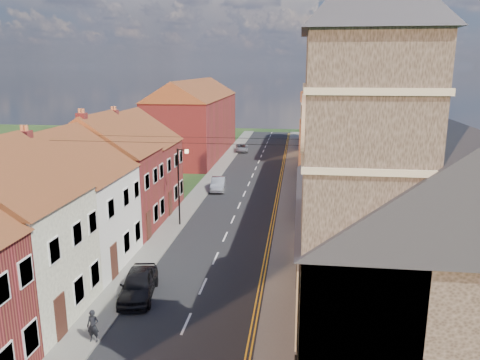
% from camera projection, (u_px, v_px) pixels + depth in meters
% --- Properties ---
extents(road, '(7.00, 90.00, 0.02)m').
position_uv_depth(road, '(244.00, 194.00, 45.71)').
color(road, black).
rests_on(road, ground).
extents(pavement_left, '(1.80, 90.00, 0.12)m').
position_uv_depth(pavement_left, '(200.00, 192.00, 46.24)').
color(pavement_left, gray).
rests_on(pavement_left, ground).
extents(pavement_right, '(1.80, 90.00, 0.12)m').
position_uv_depth(pavement_right, '(290.00, 195.00, 45.16)').
color(pavement_right, gray).
rests_on(pavement_right, ground).
extents(church, '(11.25, 14.25, 15.20)m').
position_uv_depth(church, '(409.00, 238.00, 17.47)').
color(church, '#332B24').
rests_on(church, ground).
extents(cottage_r_tudor, '(8.30, 5.20, 9.00)m').
position_uv_depth(cottage_r_tudor, '(369.00, 203.00, 26.85)').
color(cottage_r_tudor, white).
rests_on(cottage_r_tudor, ground).
extents(cottage_r_white_near, '(8.30, 6.00, 9.00)m').
position_uv_depth(cottage_r_white_near, '(359.00, 181.00, 32.05)').
color(cottage_r_white_near, white).
rests_on(cottage_r_white_near, ground).
extents(cottage_r_cream_mid, '(8.30, 5.20, 9.00)m').
position_uv_depth(cottage_r_cream_mid, '(351.00, 165.00, 37.25)').
color(cottage_r_cream_mid, white).
rests_on(cottage_r_cream_mid, ground).
extents(cottage_r_pink, '(8.30, 6.00, 9.00)m').
position_uv_depth(cottage_r_pink, '(345.00, 153.00, 42.46)').
color(cottage_r_pink, white).
rests_on(cottage_r_pink, ground).
extents(cottage_r_white_far, '(8.30, 5.20, 9.00)m').
position_uv_depth(cottage_r_white_far, '(340.00, 144.00, 47.66)').
color(cottage_r_white_far, white).
rests_on(cottage_r_white_far, ground).
extents(cottage_r_cream_far, '(8.30, 6.00, 9.00)m').
position_uv_depth(cottage_r_cream_far, '(336.00, 136.00, 52.87)').
color(cottage_r_cream_far, white).
rests_on(cottage_r_cream_far, ground).
extents(cottage_l_white, '(8.30, 6.90, 8.80)m').
position_uv_depth(cottage_l_white, '(58.00, 197.00, 28.43)').
color(cottage_l_white, white).
rests_on(cottage_l_white, ground).
extents(cottage_l_brick_mid, '(8.30, 5.70, 9.10)m').
position_uv_depth(cottage_l_brick_mid, '(100.00, 173.00, 34.27)').
color(cottage_l_brick_mid, maroon).
rests_on(cottage_l_brick_mid, ground).
extents(cottage_l_pink, '(8.30, 6.30, 8.80)m').
position_uv_depth(cottage_l_pink, '(128.00, 160.00, 39.90)').
color(cottage_l_pink, maroon).
rests_on(cottage_l_pink, ground).
extents(block_right_far, '(8.30, 24.20, 10.50)m').
position_uv_depth(block_right_far, '(329.00, 115.00, 67.43)').
color(block_right_far, white).
rests_on(block_right_far, ground).
extents(block_left_far, '(8.30, 24.20, 10.50)m').
position_uv_depth(block_left_far, '(195.00, 117.00, 64.90)').
color(block_left_far, maroon).
rests_on(block_left_far, ground).
extents(lamppost, '(0.88, 0.15, 6.00)m').
position_uv_depth(lamppost, '(180.00, 182.00, 35.71)').
color(lamppost, black).
rests_on(lamppost, pavement_left).
extents(car_near, '(2.37, 4.52, 1.47)m').
position_uv_depth(car_near, '(138.00, 284.00, 25.11)').
color(car_near, black).
rests_on(car_near, ground).
extents(car_mid, '(1.70, 3.99, 1.28)m').
position_uv_depth(car_mid, '(218.00, 184.00, 47.02)').
color(car_mid, '#96989D').
rests_on(car_mid, ground).
extents(car_distant, '(2.22, 4.08, 1.08)m').
position_uv_depth(car_distant, '(242.00, 148.00, 68.47)').
color(car_distant, '#97989E').
rests_on(car_distant, ground).
extents(pedestrian_left, '(0.55, 0.36, 1.51)m').
position_uv_depth(pedestrian_left, '(93.00, 326.00, 20.77)').
color(pedestrian_left, black).
rests_on(pedestrian_left, pavement_left).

